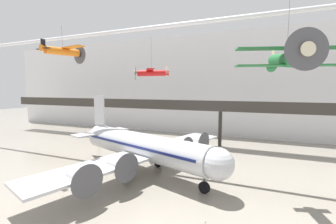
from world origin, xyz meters
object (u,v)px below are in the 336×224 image
at_px(suspended_plane_orange_highwing, 63,51).
at_px(suspended_plane_green_biplane, 287,60).
at_px(suspended_plane_red_highwing, 151,73).
at_px(airliner_silver_main, 142,146).

bearing_deg(suspended_plane_orange_highwing, suspended_plane_green_biplane, -81.81).
bearing_deg(suspended_plane_red_highwing, suspended_plane_green_biplane, 120.40).
bearing_deg(suspended_plane_orange_highwing, airliner_silver_main, -63.44).
distance_m(suspended_plane_green_biplane, suspended_plane_orange_highwing, 27.26).
height_order(airliner_silver_main, suspended_plane_red_highwing, suspended_plane_red_highwing).
relative_size(airliner_silver_main, suspended_plane_orange_highwing, 4.19).
relative_size(airliner_silver_main, suspended_plane_green_biplane, 3.44).
xyz_separation_m(suspended_plane_green_biplane, suspended_plane_orange_highwing, (-27.13, 0.56, 2.55)).
bearing_deg(suspended_plane_orange_highwing, suspended_plane_red_highwing, -27.99).
distance_m(airliner_silver_main, suspended_plane_red_highwing, 13.06).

